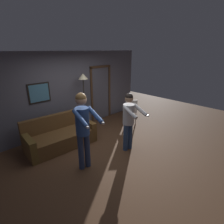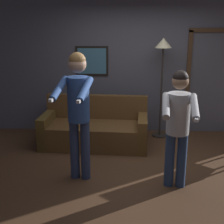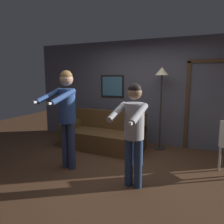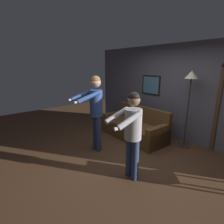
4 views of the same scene
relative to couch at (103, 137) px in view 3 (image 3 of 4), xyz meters
name	(u,v)px [view 3 (image 3 of 4)]	position (x,y,z in m)	size (l,w,h in m)	color
ground_plane	(119,171)	(0.84, -1.06, -0.28)	(12.00, 12.00, 0.00)	#513320
back_wall_assembly	(148,93)	(0.85, 0.85, 1.02)	(6.40, 0.10, 2.60)	#55545F
couch	(103,137)	(0.00, 0.00, 0.00)	(1.95, 0.96, 0.87)	brown
torchiere_lamp	(162,82)	(1.24, 0.51, 1.29)	(0.31, 0.31, 1.91)	#332D28
person_standing_left	(66,109)	(-0.09, -1.31, 0.84)	(0.50, 0.76, 1.81)	navy
person_standing_right	(134,126)	(1.23, -1.49, 0.68)	(0.48, 0.69, 1.60)	navy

